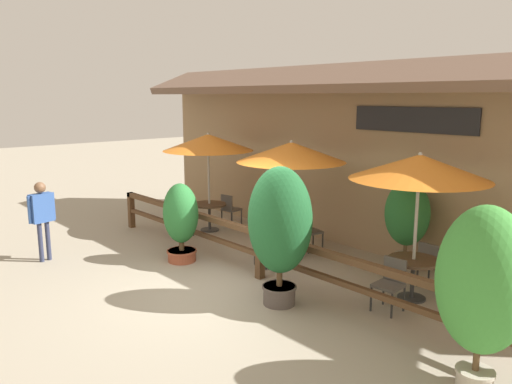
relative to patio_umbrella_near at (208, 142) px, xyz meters
The scene contains 20 objects.
ground_plane 4.84m from the patio_umbrella_near, 34.83° to the right, with size 60.00×60.00×0.00m, color #9E937F.
building_facade 3.88m from the patio_umbrella_near, 25.63° to the left, with size 14.28×1.49×4.23m.
patio_railing 4.08m from the patio_umbrella_near, 21.55° to the right, with size 10.40×0.14×0.95m.
patio_umbrella_near is the anchor object (origin of this frame).
dining_table_near 1.73m from the patio_umbrella_near, ahead, with size 0.88×0.88×0.72m.
chair_near_streetside 1.95m from the patio_umbrella_near, 95.44° to the right, with size 0.49×0.49×0.87m.
chair_near_wallside 1.95m from the patio_umbrella_near, 91.35° to the left, with size 0.47×0.47×0.87m.
patio_umbrella_middle 2.98m from the patio_umbrella_near, ahead, with size 2.32×2.32×2.56m.
dining_table_middle 3.45m from the patio_umbrella_near, ahead, with size 0.88×0.88×0.72m.
chair_middle_streetside 3.61m from the patio_umbrella_near, 12.72° to the right, with size 0.45×0.45×0.87m.
chair_middle_wallside 3.50m from the patio_umbrella_near, 12.12° to the left, with size 0.51×0.51×0.87m.
patio_umbrella_far 5.98m from the patio_umbrella_near, ahead, with size 2.32×2.32×2.56m.
dining_table_far 6.23m from the patio_umbrella_near, ahead, with size 0.88×0.88×0.72m.
chair_far_streetside 6.31m from the patio_umbrella_near, ahead, with size 0.44×0.44×0.87m.
chair_far_wallside 6.24m from the patio_umbrella_near, ahead, with size 0.44×0.44×0.87m.
potted_plant_tall_tropical 8.24m from the patio_umbrella_near, 13.68° to the right, with size 1.09×0.98×2.26m.
potted_plant_entrance_palm 5.09m from the patio_umbrella_near, 22.94° to the right, with size 1.12×1.01×2.36m.
potted_plant_small_flowering 2.88m from the patio_umbrella_near, 50.01° to the right, with size 0.80×0.72×1.68m.
potted_plant_corner_fern 5.34m from the patio_umbrella_near, 12.44° to the left, with size 0.90×0.81×1.84m.
pedestrian 4.29m from the patio_umbrella_near, 94.80° to the right, with size 0.29×0.59×1.71m.
Camera 1 is at (6.79, -5.11, 3.46)m, focal length 35.00 mm.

